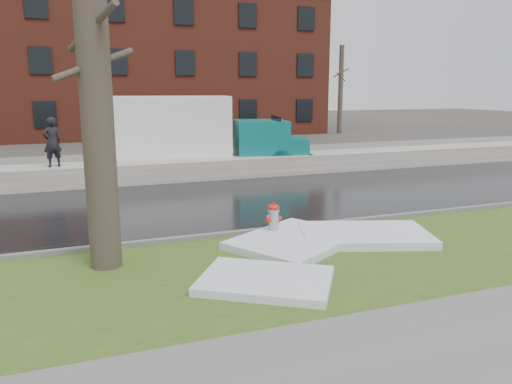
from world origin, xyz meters
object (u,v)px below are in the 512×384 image
object	(u,v)px
fire_hydrant	(273,218)
box_truck	(194,133)
tree	(94,69)
worker	(52,142)

from	to	relation	value
fire_hydrant	box_truck	distance (m)	9.51
fire_hydrant	tree	distance (m)	4.94
fire_hydrant	tree	size ratio (longest dim) A/B	0.11
fire_hydrant	tree	world-z (taller)	tree
tree	worker	size ratio (longest dim) A/B	4.33
tree	box_truck	xyz separation A→B (m)	(4.19, 10.08, -2.05)
fire_hydrant	box_truck	bearing A→B (deg)	73.99
tree	box_truck	bearing A→B (deg)	67.41
fire_hydrant	worker	distance (m)	9.29
tree	box_truck	size ratio (longest dim) A/B	0.78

